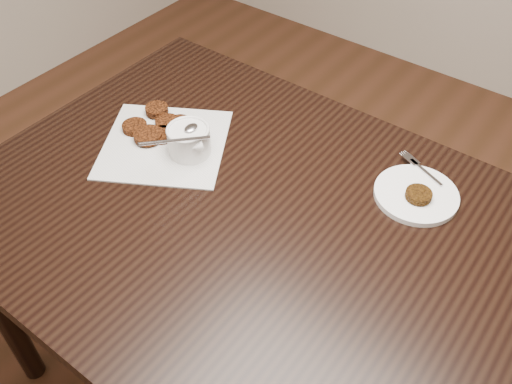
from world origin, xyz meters
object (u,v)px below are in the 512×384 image
plate_with_patty (417,192)px  sauce_ramekin (188,129)px  table (280,328)px  napkin (165,144)px

plate_with_patty → sauce_ramekin: bearing=-159.2°
table → plate_with_patty: plate_with_patty is taller
napkin → plate_with_patty: size_ratio=1.58×
sauce_ramekin → plate_with_patty: bearing=20.8°
table → napkin: bearing=171.8°
sauce_ramekin → plate_with_patty: (0.51, 0.19, -0.06)m
napkin → plate_with_patty: 0.61m
napkin → sauce_ramekin: 0.10m
sauce_ramekin → plate_with_patty: size_ratio=0.75×
table → sauce_ramekin: (-0.33, 0.07, 0.45)m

